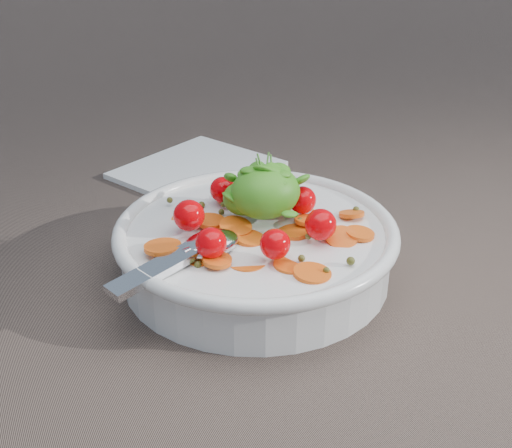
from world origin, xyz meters
name	(u,v)px	position (x,y,z in m)	size (l,w,h in m)	color
ground	(283,267)	(0.00, 0.00, 0.00)	(6.00, 6.00, 0.00)	#6F5B4F
bowl	(256,245)	(-0.03, 0.00, 0.03)	(0.28, 0.26, 0.11)	white
napkin	(198,170)	(0.01, 0.26, 0.00)	(0.18, 0.16, 0.01)	white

